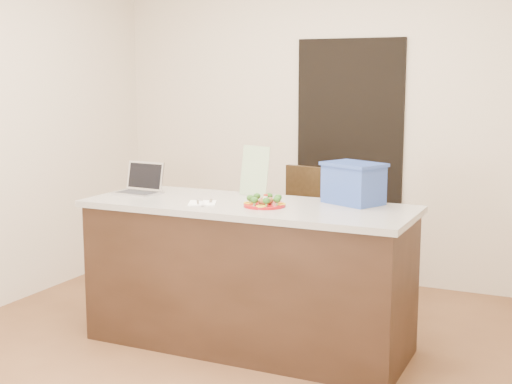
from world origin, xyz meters
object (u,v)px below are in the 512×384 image
at_px(island, 248,275).
at_px(blue_box, 354,183).
at_px(napkin, 202,203).
at_px(laptop, 141,185).
at_px(plate, 265,205).
at_px(yogurt_bottle, 266,202).
at_px(chair, 307,230).

bearing_deg(island, blue_box, 23.79).
distance_m(napkin, laptop, 0.60).
xyz_separation_m(plate, napkin, (-0.39, -0.07, -0.01)).
xyz_separation_m(napkin, yogurt_bottle, (0.40, 0.05, 0.03)).
bearing_deg(island, yogurt_bottle, -25.49).
relative_size(plate, napkin, 1.56).
bearing_deg(laptop, plate, -2.44).
xyz_separation_m(island, blue_box, (0.59, 0.26, 0.59)).
distance_m(island, chair, 0.84).
distance_m(laptop, blue_box, 1.43).
relative_size(yogurt_bottle, blue_box, 0.18).
bearing_deg(laptop, island, 0.37).
bearing_deg(blue_box, plate, -120.33).
bearing_deg(yogurt_bottle, laptop, 172.68).
distance_m(island, blue_box, 0.88).
distance_m(plate, chair, 0.95).
distance_m(plate, laptop, 0.97).
relative_size(yogurt_bottle, laptop, 0.26).
height_order(island, yogurt_bottle, yogurt_bottle).
xyz_separation_m(yogurt_bottle, blue_box, (0.44, 0.33, 0.10)).
xyz_separation_m(island, plate, (0.14, -0.06, 0.47)).
height_order(plate, chair, chair).
height_order(napkin, chair, chair).
relative_size(island, blue_box, 4.82).
bearing_deg(napkin, island, 26.51).
distance_m(plate, blue_box, 0.57).
bearing_deg(laptop, chair, 44.96).
bearing_deg(yogurt_bottle, plate, 131.15).
bearing_deg(yogurt_bottle, island, 154.51).
distance_m(yogurt_bottle, chair, 0.98).
distance_m(blue_box, chair, 0.90).
height_order(plate, laptop, laptop).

